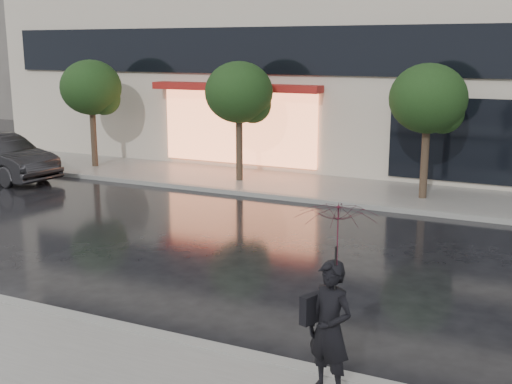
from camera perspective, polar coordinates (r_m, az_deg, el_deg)
The scene contains 9 objects.
ground at distance 11.58m, azimuth -10.83°, elevation -9.87°, with size 120.00×120.00×0.00m, color black.
sidewalk_far at distance 20.34m, azimuth 6.40°, elevation 0.31°, with size 60.00×3.50×0.12m, color slate.
curb_near at distance 10.83m, azimuth -14.02°, elevation -11.26°, with size 60.00×0.25×0.14m, color gray.
curb_far at distance 18.74m, azimuth 4.63°, elevation -0.70°, with size 60.00×0.25×0.14m, color gray.
bg_building_left at distance 48.82m, azimuth -20.02°, elevation 13.85°, with size 14.00×10.00×12.00m, color #59544F.
tree_far_west at distance 24.17m, azimuth -14.29°, elevation 8.82°, with size 2.20×2.20×3.99m.
tree_mid_west at distance 20.87m, azimuth -1.34°, elevation 8.64°, with size 2.20×2.20×3.99m.
tree_mid_east at distance 18.94m, azimuth 15.24°, elevation 7.79°, with size 2.20×2.20×3.99m.
pedestrian_with_umbrella at distance 7.86m, azimuth 6.93°, elevation -6.97°, with size 1.30×1.31×2.50m.
Camera 1 is at (6.45, -8.55, 4.40)m, focal length 45.00 mm.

